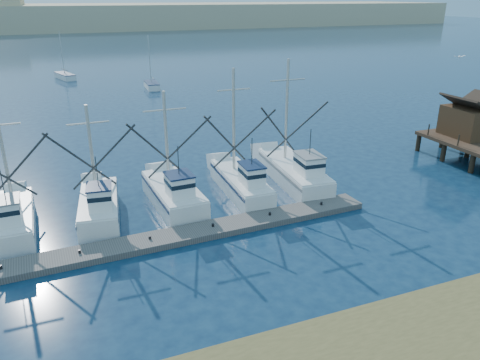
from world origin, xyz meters
name	(u,v)px	position (x,y,z in m)	size (l,w,h in m)	color
ground	(336,269)	(0.00, 0.00, 0.00)	(500.00, 500.00, 0.00)	#0D223C
floating_dock	(150,242)	(-8.85, 6.41, 0.20)	(29.45, 1.96, 0.39)	#5F5A55
dune_ridge	(75,16)	(0.00, 210.00, 5.00)	(360.00, 60.00, 10.00)	tan
trawler_fleet	(152,196)	(-7.64, 11.37, 0.93)	(29.13, 9.27, 9.41)	white
sailboat_near	(152,85)	(1.59, 56.10, 0.50)	(2.06, 5.29, 8.10)	white
sailboat_far	(65,76)	(-10.81, 70.66, 0.49)	(3.46, 6.25, 8.10)	white
flying_gull	(460,57)	(15.27, 8.63, 9.62)	(1.01, 0.18, 0.18)	white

